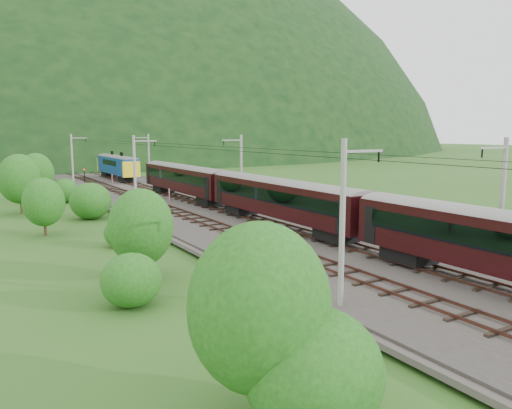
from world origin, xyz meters
TOP-DOWN VIEW (x-y plane):
  - ground at (0.00, 0.00)m, footprint 600.00×600.00m
  - railbed at (0.00, 10.00)m, footprint 14.00×220.00m
  - track_left at (-2.40, 10.00)m, footprint 2.40×220.00m
  - track_right at (2.40, 10.00)m, footprint 2.40×220.00m
  - catenary_left at (-6.12, 32.00)m, footprint 2.54×192.28m
  - catenary_right at (6.12, 32.00)m, footprint 2.54×192.28m
  - overhead_wires at (0.00, 10.00)m, footprint 4.83×198.00m
  - mountain_main at (0.00, 260.00)m, footprint 504.00×360.00m
  - train at (2.40, 18.08)m, footprint 2.84×114.44m
  - hazard_post_near at (-0.07, 64.14)m, footprint 0.16×0.16m
  - hazard_post_far at (0.43, 39.79)m, footprint 0.16×0.16m
  - signal at (-3.68, 67.75)m, footprint 0.25×0.25m
  - vegetation_left at (-14.53, 26.91)m, footprint 12.55×144.27m
  - vegetation_right at (11.52, 15.69)m, footprint 6.06×97.58m

SIDE VIEW (x-z plane):
  - ground at x=0.00m, z-range 0.00..0.00m
  - mountain_main at x=0.00m, z-range -122.00..122.00m
  - railbed at x=0.00m, z-range 0.00..0.30m
  - track_left at x=-2.40m, z-range 0.24..0.51m
  - track_right at x=2.40m, z-range 0.24..0.51m
  - hazard_post_far at x=0.43m, z-range 0.30..1.76m
  - hazard_post_near at x=-0.07m, z-range 0.30..1.77m
  - vegetation_right at x=11.52m, z-range -0.16..2.69m
  - signal at x=-3.68m, z-range 0.50..2.77m
  - vegetation_left at x=-14.53m, z-range -0.60..6.17m
  - train at x=2.40m, z-range 0.92..5.86m
  - catenary_left at x=-6.12m, z-range 0.50..8.50m
  - catenary_right at x=6.12m, z-range 0.50..8.50m
  - overhead_wires at x=0.00m, z-range 7.08..7.12m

